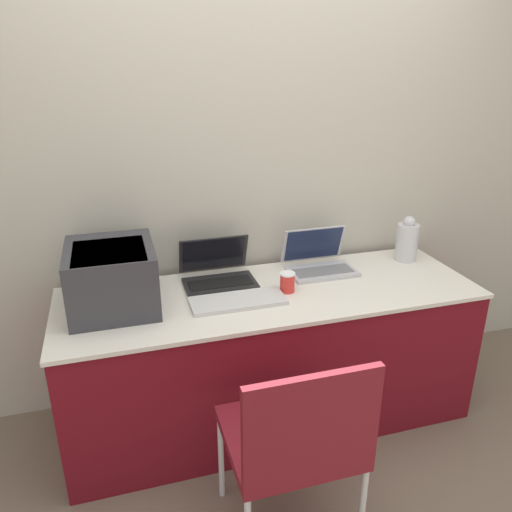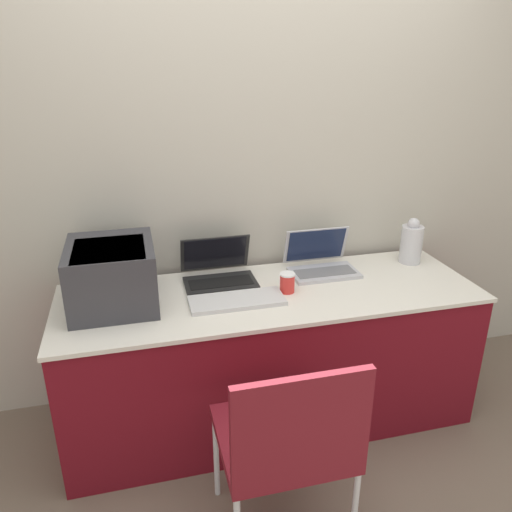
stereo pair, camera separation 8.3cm
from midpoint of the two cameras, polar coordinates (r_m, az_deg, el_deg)
The scene contains 10 objects.
ground_plane at distance 2.59m, azimuth 2.97°, elevation -21.94°, with size 14.00×14.00×0.00m, color #6B5B4C.
wall_back at distance 2.62m, azimuth -1.86°, elevation 11.04°, with size 8.00×0.05×2.60m.
table at distance 2.60m, azimuth 0.71°, elevation -11.32°, with size 2.03×0.67×0.73m.
printer at distance 2.32m, azimuth -17.15°, elevation -2.10°, with size 0.38×0.43×0.29m.
laptop_left at distance 2.52m, azimuth -5.35°, elevation -1.90°, with size 0.35×0.29×0.21m.
laptop_right at distance 2.66m, azimuth 6.32°, elevation -0.62°, with size 0.35×0.27×0.22m.
external_keyboard at distance 2.31m, azimuth -3.12°, elevation -5.15°, with size 0.44×0.18×0.02m.
coffee_cup at distance 2.41m, azimuth 2.61°, elevation -3.01°, with size 0.07×0.07×0.10m.
metal_pitcher at distance 2.87m, azimuth 16.09°, elevation 1.70°, with size 0.12×0.12×0.25m.
chair at distance 1.92m, azimuth 3.30°, elevation -19.92°, with size 0.48×0.46×0.87m.
Camera 1 is at (-0.69, -1.74, 1.79)m, focal length 35.00 mm.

